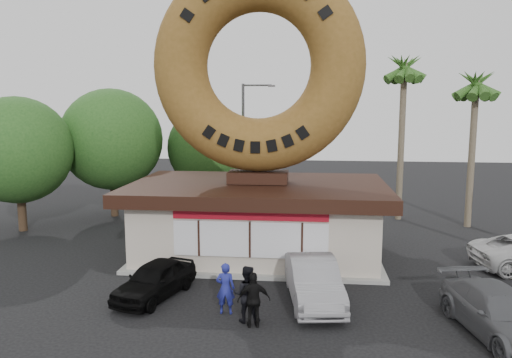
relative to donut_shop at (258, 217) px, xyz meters
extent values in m
plane|color=black|center=(0.00, -5.98, -1.77)|extent=(90.00, 90.00, 0.00)
cube|color=#BAAD9E|center=(0.00, 0.02, -0.27)|extent=(10.00, 6.00, 3.00)
cube|color=#999993|center=(0.00, 0.02, -1.69)|extent=(10.60, 6.60, 0.15)
cube|color=#3F3F3F|center=(0.00, 0.02, 1.28)|extent=(10.00, 6.00, 0.10)
cube|color=black|center=(0.00, 0.02, 1.23)|extent=(11.20, 7.20, 0.55)
cube|color=silver|center=(0.00, -3.03, -0.22)|extent=(6.00, 0.12, 1.40)
cube|color=#A10D1C|center=(0.00, -3.05, 0.78)|extent=(6.00, 0.10, 0.45)
cube|color=black|center=(0.00, 0.02, 1.78)|extent=(2.60, 1.40, 0.50)
torus|color=brown|center=(0.00, 0.02, 6.56)|extent=(9.05, 2.31, 9.05)
cylinder|color=#473321|center=(-9.50, 7.02, -0.12)|extent=(0.44, 0.44, 3.30)
sphere|color=#1F4B1B|center=(-9.50, 7.02, 2.88)|extent=(6.00, 6.00, 6.00)
cylinder|color=#473321|center=(-4.00, 9.02, -0.34)|extent=(0.44, 0.44, 2.86)
sphere|color=#1F4B1B|center=(-4.00, 9.02, 2.26)|extent=(5.20, 5.20, 5.20)
cylinder|color=#473321|center=(-13.00, 3.02, -0.23)|extent=(0.44, 0.44, 3.08)
sphere|color=#1F4B1B|center=(-13.00, 3.02, 2.57)|extent=(5.60, 5.60, 5.60)
cylinder|color=#726651|center=(7.50, 8.02, 2.73)|extent=(0.36, 0.36, 9.00)
cylinder|color=#726651|center=(11.00, 6.52, 2.23)|extent=(0.36, 0.36, 8.00)
cylinder|color=#59595E|center=(-2.00, 10.02, 2.23)|extent=(0.18, 0.18, 8.00)
cylinder|color=#59595E|center=(-1.10, 10.02, 6.13)|extent=(1.80, 0.12, 0.12)
cube|color=#59595E|center=(-0.20, 10.02, 6.08)|extent=(0.45, 0.20, 0.12)
imported|color=navy|center=(-0.39, -6.41, -0.92)|extent=(0.63, 0.42, 1.69)
imported|color=black|center=(0.36, -6.94, -0.87)|extent=(0.90, 0.72, 1.79)
imported|color=black|center=(0.63, -7.30, -0.91)|extent=(1.07, 0.61, 1.71)
imported|color=black|center=(-3.08, -5.31, -1.13)|extent=(2.53, 4.00, 1.27)
imported|color=gray|center=(2.44, -5.12, -1.02)|extent=(2.21, 4.69, 1.49)
imported|color=#5C5D61|center=(7.81, -7.08, -1.08)|extent=(2.85, 5.02, 1.37)
camera|label=1|loc=(2.24, -21.55, 4.93)|focal=35.00mm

